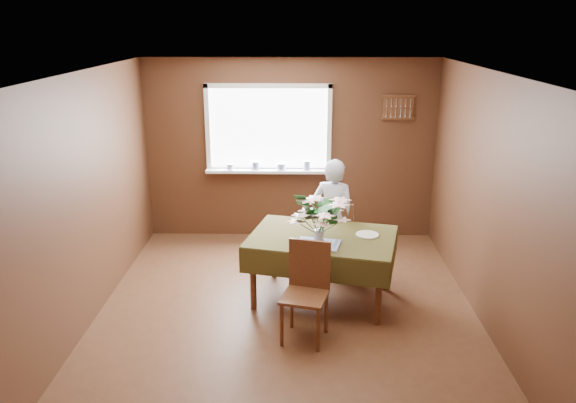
{
  "coord_description": "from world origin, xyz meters",
  "views": [
    {
      "loc": [
        0.11,
        -5.35,
        2.95
      ],
      "look_at": [
        0.0,
        0.55,
        1.05
      ],
      "focal_mm": 35.0,
      "sensor_mm": 36.0,
      "label": 1
    }
  ],
  "objects_px": {
    "chair_far": "(337,233)",
    "flower_bouquet": "(319,214)",
    "seated_woman": "(333,217)",
    "chair_near": "(307,286)",
    "dining_table": "(322,244)"
  },
  "relations": [
    {
      "from": "chair_far",
      "to": "chair_near",
      "type": "distance_m",
      "value": 1.55
    },
    {
      "from": "seated_woman",
      "to": "flower_bouquet",
      "type": "relative_size",
      "value": 2.62
    },
    {
      "from": "chair_far",
      "to": "flower_bouquet",
      "type": "height_order",
      "value": "flower_bouquet"
    },
    {
      "from": "dining_table",
      "to": "chair_near",
      "type": "distance_m",
      "value": 0.79
    },
    {
      "from": "dining_table",
      "to": "seated_woman",
      "type": "bearing_deg",
      "value": 90.0
    },
    {
      "from": "chair_far",
      "to": "flower_bouquet",
      "type": "bearing_deg",
      "value": 83.13
    },
    {
      "from": "chair_near",
      "to": "dining_table",
      "type": "bearing_deg",
      "value": 91.91
    },
    {
      "from": "chair_near",
      "to": "seated_woman",
      "type": "distance_m",
      "value": 1.5
    },
    {
      "from": "chair_far",
      "to": "chair_near",
      "type": "height_order",
      "value": "chair_near"
    },
    {
      "from": "flower_bouquet",
      "to": "chair_near",
      "type": "bearing_deg",
      "value": -102.52
    },
    {
      "from": "chair_near",
      "to": "flower_bouquet",
      "type": "relative_size",
      "value": 1.75
    },
    {
      "from": "chair_far",
      "to": "dining_table",
      "type": "bearing_deg",
      "value": 82.87
    },
    {
      "from": "chair_far",
      "to": "chair_near",
      "type": "bearing_deg",
      "value": 84.37
    },
    {
      "from": "dining_table",
      "to": "chair_near",
      "type": "relative_size",
      "value": 1.81
    },
    {
      "from": "chair_far",
      "to": "flower_bouquet",
      "type": "distance_m",
      "value": 1.11
    }
  ]
}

